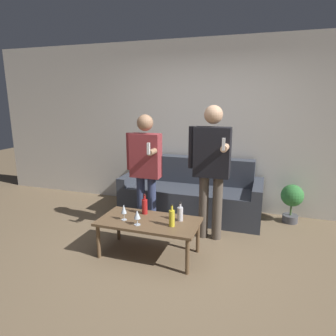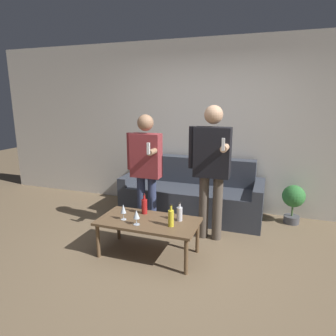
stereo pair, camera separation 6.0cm
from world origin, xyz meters
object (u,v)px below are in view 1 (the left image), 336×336
(couch, at_px, (191,195))
(bottle_orange, at_px, (145,206))
(person_standing_left, at_px, (145,164))
(person_standing_right, at_px, (211,163))
(coffee_table, at_px, (149,224))

(couch, distance_m, bottle_orange, 1.26)
(person_standing_left, bearing_deg, couch, 61.13)
(bottle_orange, height_order, person_standing_left, person_standing_left)
(bottle_orange, bearing_deg, person_standing_left, 110.73)
(person_standing_left, xyz_separation_m, person_standing_right, (0.86, 0.07, 0.07))
(couch, bearing_deg, person_standing_left, -118.87)
(person_standing_right, bearing_deg, couch, 120.58)
(person_standing_left, relative_size, person_standing_right, 0.93)
(bottle_orange, distance_m, person_standing_left, 0.61)
(person_standing_left, bearing_deg, coffee_table, -64.70)
(coffee_table, height_order, person_standing_left, person_standing_left)
(couch, xyz_separation_m, person_standing_right, (0.43, -0.72, 0.69))
(couch, xyz_separation_m, bottle_orange, (-0.28, -1.22, 0.21))
(coffee_table, relative_size, bottle_orange, 4.65)
(bottle_orange, relative_size, person_standing_right, 0.14)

